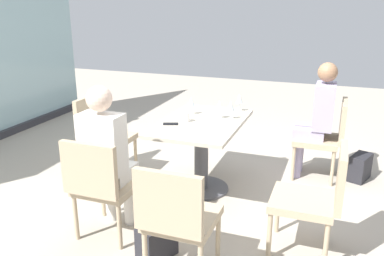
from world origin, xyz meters
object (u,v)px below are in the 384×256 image
chair_front_right (326,134)px  chair_front_left (317,194)px  wine_glass_1 (191,102)px  cell_phone_on_table (171,124)px  person_front_right (317,115)px  wine_glass_2 (231,106)px  handbag_0 (157,241)px  chair_near_window (101,131)px  handbag_1 (360,167)px  wine_glass_0 (219,106)px  chair_far_left (102,182)px  chair_side_end (177,215)px  coffee_cup (186,117)px  wine_glass_3 (239,99)px  person_far_left (107,153)px  dining_table_main (201,141)px

chair_front_right → chair_front_left: bearing=180.0°
wine_glass_1 → cell_phone_on_table: bearing=170.9°
person_front_right → wine_glass_1: size_ratio=6.81×
person_front_right → wine_glass_1: person_front_right is taller
wine_glass_2 → handbag_0: size_ratio=0.62×
chair_near_window → handbag_1: size_ratio=2.90×
chair_front_left → wine_glass_0: size_ratio=4.70×
person_front_right → handbag_0: person_front_right is taller
chair_far_left → chair_side_end: 0.80m
wine_glass_2 → cell_phone_on_table: wine_glass_2 is taller
chair_side_end → wine_glass_0: wine_glass_0 is taller
chair_front_right → cell_phone_on_table: (-0.93, 1.40, 0.24)m
chair_front_left → handbag_1: (1.56, -0.38, -0.36)m
chair_front_left → coffee_cup: (0.68, 1.30, 0.28)m
wine_glass_1 → chair_front_left: bearing=-125.2°
chair_far_left → person_front_right: person_front_right is taller
chair_near_window → wine_glass_0: wine_glass_0 is taller
wine_glass_3 → coffee_cup: 0.69m
person_far_left → person_front_right: (1.74, -1.50, 0.00)m
chair_near_window → person_front_right: 2.33m
chair_near_window → handbag_0: size_ratio=2.90×
wine_glass_2 → wine_glass_0: bearing=99.7°
chair_far_left → wine_glass_0: bearing=-24.9°
cell_phone_on_table → handbag_0: 1.22m
coffee_cup → wine_glass_3: bearing=-35.0°
wine_glass_1 → wine_glass_2: size_ratio=1.00×
dining_table_main → wine_glass_0: bearing=-40.4°
dining_table_main → chair_near_window: bearing=90.0°
wine_glass_0 → wine_glass_3: 0.36m
person_front_right → handbag_0: (-1.95, 0.98, -0.56)m
chair_side_end → handbag_1: size_ratio=2.90×
wine_glass_0 → wine_glass_2: (0.02, -0.11, 0.00)m
handbag_0 → handbag_1: bearing=-14.5°
chair_near_window → person_far_left: person_far_left is taller
chair_side_end → coffee_cup: (1.31, 0.44, 0.28)m
chair_front_right → coffee_cup: (-0.80, 1.30, 0.28)m
wine_glass_2 → wine_glass_3: 0.32m
handbag_1 → coffee_cup: bearing=138.5°
chair_near_window → person_far_left: bearing=-144.9°
chair_side_end → handbag_1: (2.19, -1.23, -0.36)m
person_far_left → wine_glass_2: size_ratio=6.81×
chair_front_right → person_front_right: size_ratio=0.69×
chair_front_right → handbag_0: size_ratio=2.90×
cell_phone_on_table → chair_far_left: bearing=146.4°
person_front_right → wine_glass_3: person_front_right is taller
chair_side_end → wine_glass_0: 1.59m
chair_front_right → wine_glass_2: wine_glass_2 is taller
chair_near_window → wine_glass_3: bearing=-70.5°
coffee_cup → person_front_right: bearing=-55.9°
wine_glass_0 → wine_glass_2: 0.11m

